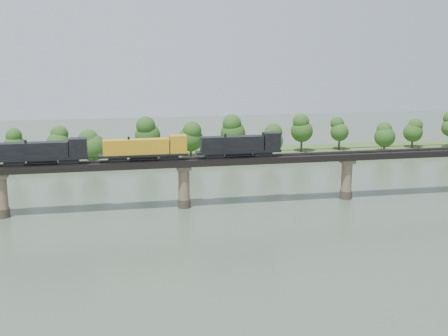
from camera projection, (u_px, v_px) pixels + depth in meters
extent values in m
plane|color=#3B4939|center=(205.00, 253.00, 101.97)|extent=(400.00, 400.00, 0.00)
cube|color=#345220|center=(163.00, 158.00, 183.28)|extent=(300.00, 24.00, 1.60)
cylinder|color=#473A2D|center=(3.00, 213.00, 123.02)|extent=(3.00, 3.00, 2.00)
cylinder|color=#836E55|center=(1.00, 193.00, 122.06)|extent=(2.60, 2.60, 9.00)
cube|color=#836E55|center=(0.00, 175.00, 121.20)|extent=(3.20, 3.20, 1.00)
cylinder|color=#473A2D|center=(184.00, 203.00, 130.51)|extent=(3.00, 3.00, 2.00)
cylinder|color=#836E55|center=(184.00, 184.00, 129.55)|extent=(2.60, 2.60, 9.00)
cube|color=#836E55|center=(184.00, 168.00, 128.69)|extent=(3.20, 3.20, 1.00)
cylinder|color=#473A2D|center=(346.00, 195.00, 138.00)|extent=(3.00, 3.00, 2.00)
cylinder|color=#836E55|center=(347.00, 177.00, 137.04)|extent=(2.60, 2.60, 9.00)
cube|color=#836E55|center=(347.00, 161.00, 136.18)|extent=(3.20, 3.20, 1.00)
cube|color=black|center=(184.00, 162.00, 128.42)|extent=(220.00, 5.00, 1.50)
cube|color=black|center=(184.00, 159.00, 127.53)|extent=(220.00, 0.12, 0.16)
cube|color=black|center=(183.00, 158.00, 128.97)|extent=(220.00, 0.12, 0.16)
cube|color=black|center=(185.00, 158.00, 125.81)|extent=(220.00, 0.10, 0.10)
cube|color=black|center=(182.00, 154.00, 130.41)|extent=(220.00, 0.10, 0.10)
cube|color=black|center=(185.00, 160.00, 125.89)|extent=(0.08, 0.08, 0.70)
cube|color=black|center=(182.00, 156.00, 130.49)|extent=(0.08, 0.08, 0.70)
cylinder|color=#382619|center=(16.00, 161.00, 166.09)|extent=(0.70, 0.70, 3.51)
sphere|color=#1D4413|center=(15.00, 146.00, 165.09)|extent=(6.31, 6.31, 6.31)
sphere|color=#1D4413|center=(14.00, 136.00, 164.46)|extent=(4.73, 4.73, 4.73)
cylinder|color=#382619|center=(59.00, 158.00, 170.81)|extent=(0.70, 0.70, 3.34)
sphere|color=#1D4413|center=(58.00, 144.00, 169.85)|extent=(7.18, 7.18, 7.18)
sphere|color=#1D4413|center=(58.00, 135.00, 169.26)|extent=(5.39, 5.39, 5.39)
cylinder|color=#382619|center=(93.00, 160.00, 170.20)|extent=(0.70, 0.70, 2.83)
sphere|color=#1D4413|center=(93.00, 147.00, 169.39)|extent=(8.26, 8.26, 8.26)
sphere|color=#1D4413|center=(92.00, 140.00, 168.89)|extent=(6.19, 6.19, 6.19)
cylinder|color=#382619|center=(148.00, 152.00, 179.52)|extent=(0.70, 0.70, 3.96)
sphere|color=#1D4413|center=(148.00, 136.00, 178.38)|extent=(8.07, 8.07, 8.07)
sphere|color=#1D4413|center=(147.00, 125.00, 177.68)|extent=(6.05, 6.05, 6.05)
cylinder|color=#382619|center=(191.00, 152.00, 180.66)|extent=(0.70, 0.70, 3.27)
sphere|color=#1D4413|center=(191.00, 139.00, 179.73)|extent=(8.03, 8.03, 8.03)
sphere|color=#1D4413|center=(191.00, 131.00, 179.15)|extent=(6.02, 6.02, 6.02)
cylinder|color=#382619|center=(233.00, 149.00, 184.36)|extent=(0.70, 0.70, 3.92)
sphere|color=#1D4413|center=(233.00, 133.00, 183.24)|extent=(8.29, 8.29, 8.29)
sphere|color=#1D4413|center=(233.00, 123.00, 182.54)|extent=(6.21, 6.21, 6.21)
cylinder|color=#382619|center=(271.00, 153.00, 179.83)|extent=(0.70, 0.70, 3.02)
sphere|color=#1D4413|center=(271.00, 141.00, 178.96)|extent=(7.74, 7.74, 7.74)
sphere|color=#1D4413|center=(271.00, 133.00, 178.43)|extent=(5.80, 5.80, 5.80)
cylinder|color=#382619|center=(301.00, 146.00, 190.54)|extent=(0.70, 0.70, 3.80)
sphere|color=#1D4413|center=(302.00, 131.00, 189.45)|extent=(7.47, 7.47, 7.47)
sphere|color=#1D4413|center=(302.00, 122.00, 188.77)|extent=(5.60, 5.60, 5.60)
cylinder|color=#382619|center=(339.00, 145.00, 193.36)|extent=(0.70, 0.70, 3.38)
sphere|color=#1D4413|center=(340.00, 132.00, 192.40)|extent=(6.23, 6.23, 6.23)
sphere|color=#1D4413|center=(340.00, 124.00, 191.79)|extent=(4.67, 4.67, 4.67)
cylinder|color=#382619|center=(384.00, 148.00, 190.40)|extent=(0.70, 0.70, 2.77)
sphere|color=#1D4413|center=(385.00, 137.00, 189.60)|extent=(7.04, 7.04, 7.04)
sphere|color=#1D4413|center=(385.00, 130.00, 189.11)|extent=(5.28, 5.28, 5.28)
cylinder|color=#382619|center=(412.00, 143.00, 197.83)|extent=(0.70, 0.70, 2.94)
sphere|color=#1D4413|center=(413.00, 132.00, 196.99)|extent=(6.73, 6.73, 6.73)
sphere|color=#1D4413|center=(413.00, 126.00, 196.46)|extent=(5.05, 5.05, 5.05)
cube|color=black|center=(262.00, 154.00, 131.63)|extent=(4.18, 2.51, 1.15)
cube|color=black|center=(214.00, 155.00, 129.48)|extent=(4.18, 2.51, 1.15)
cube|color=black|center=(239.00, 151.00, 130.40)|extent=(19.87, 3.14, 0.52)
cube|color=black|center=(232.00, 143.00, 129.69)|extent=(14.64, 2.82, 3.35)
cube|color=black|center=(271.00, 141.00, 131.38)|extent=(3.77, 3.14, 3.97)
cylinder|color=black|center=(239.00, 154.00, 130.52)|extent=(6.28, 1.46, 1.46)
cube|color=black|center=(169.00, 157.00, 127.52)|extent=(4.18, 2.51, 1.15)
cube|color=black|center=(118.00, 159.00, 125.36)|extent=(4.18, 2.51, 1.15)
cube|color=black|center=(143.00, 155.00, 126.28)|extent=(19.87, 3.14, 0.52)
cube|color=#C68018|center=(136.00, 147.00, 125.58)|extent=(14.64, 2.82, 3.35)
cube|color=#C68018|center=(178.00, 144.00, 127.27)|extent=(3.77, 3.14, 3.97)
cylinder|color=black|center=(143.00, 157.00, 126.41)|extent=(6.28, 1.46, 1.46)
cube|color=black|center=(69.00, 161.00, 123.41)|extent=(4.18, 2.51, 1.15)
cube|color=black|center=(14.00, 163.00, 121.25)|extent=(4.18, 2.51, 1.15)
cube|color=black|center=(42.00, 159.00, 122.17)|extent=(19.87, 3.14, 0.52)
cube|color=black|center=(34.00, 150.00, 121.46)|extent=(14.64, 2.82, 3.35)
cube|color=black|center=(78.00, 147.00, 123.16)|extent=(3.77, 3.14, 3.97)
cylinder|color=black|center=(42.00, 161.00, 122.30)|extent=(6.28, 1.46, 1.46)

